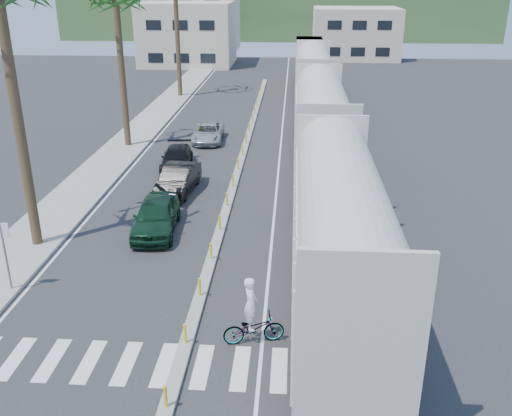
# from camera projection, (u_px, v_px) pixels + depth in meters

# --- Properties ---
(ground) EXTENTS (140.00, 140.00, 0.00)m
(ground) POSITION_uv_depth(u_px,v_px,m) (191.00, 329.00, 19.65)
(ground) COLOR #28282B
(ground) RESTS_ON ground
(sidewalk) EXTENTS (3.00, 90.00, 0.15)m
(sidewalk) POSITION_uv_depth(u_px,v_px,m) (137.00, 135.00, 43.23)
(sidewalk) COLOR gray
(sidewalk) RESTS_ON ground
(rails) EXTENTS (1.56, 100.00, 0.06)m
(rails) POSITION_uv_depth(u_px,v_px,m) (314.00, 128.00, 45.19)
(rails) COLOR black
(rails) RESTS_ON ground
(median) EXTENTS (0.45, 60.00, 0.85)m
(median) POSITION_uv_depth(u_px,v_px,m) (242.00, 156.00, 38.05)
(median) COLOR gray
(median) RESTS_ON ground
(crosswalk) EXTENTS (14.00, 2.20, 0.01)m
(crosswalk) POSITION_uv_depth(u_px,v_px,m) (180.00, 365.00, 17.81)
(crosswalk) COLOR silver
(crosswalk) RESTS_ON ground
(lane_markings) EXTENTS (9.42, 90.00, 0.01)m
(lane_markings) POSITION_uv_depth(u_px,v_px,m) (220.00, 137.00, 42.87)
(lane_markings) COLOR silver
(lane_markings) RESTS_ON ground
(freight_train) EXTENTS (3.00, 60.94, 5.85)m
(freight_train) POSITION_uv_depth(u_px,v_px,m) (318.00, 110.00, 38.34)
(freight_train) COLOR beige
(freight_train) RESTS_ON ground
(street_sign) EXTENTS (0.60, 0.08, 3.00)m
(street_sign) POSITION_uv_depth(u_px,v_px,m) (4.00, 246.00, 21.20)
(street_sign) COLOR slate
(street_sign) RESTS_ON ground
(buildings) EXTENTS (38.00, 27.00, 10.00)m
(buildings) POSITION_uv_depth(u_px,v_px,m) (230.00, 25.00, 84.55)
(buildings) COLOR beige
(buildings) RESTS_ON ground
(hillside) EXTENTS (80.00, 20.00, 12.00)m
(hillside) POSITION_uv_depth(u_px,v_px,m) (279.00, 5.00, 109.70)
(hillside) COLOR #385628
(hillside) RESTS_ON ground
(car_lead) EXTENTS (2.60, 5.05, 1.63)m
(car_lead) POSITION_uv_depth(u_px,v_px,m) (156.00, 216.00, 26.80)
(car_lead) COLOR #10321E
(car_lead) RESTS_ON ground
(car_second) EXTENTS (2.33, 4.88, 1.53)m
(car_second) POSITION_uv_depth(u_px,v_px,m) (178.00, 179.00, 31.71)
(car_second) COLOR black
(car_second) RESTS_ON ground
(car_third) EXTENTS (2.71, 4.86, 1.31)m
(car_third) POSITION_uv_depth(u_px,v_px,m) (177.00, 158.00, 35.72)
(car_third) COLOR black
(car_third) RESTS_ON ground
(car_rear) EXTENTS (2.43, 4.69, 1.26)m
(car_rear) POSITION_uv_depth(u_px,v_px,m) (208.00, 133.00, 41.53)
(car_rear) COLOR #B8BBBE
(car_rear) RESTS_ON ground
(cyclist) EXTENTS (1.63, 2.36, 2.41)m
(cyclist) POSITION_uv_depth(u_px,v_px,m) (253.00, 322.00, 18.66)
(cyclist) COLOR #9EA0A5
(cyclist) RESTS_ON ground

